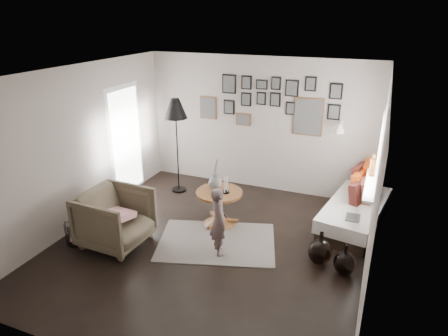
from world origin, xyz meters
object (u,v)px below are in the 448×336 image
at_px(pedestal_table, 219,209).
at_px(child, 219,221).
at_px(daybed, 356,208).
at_px(vase, 215,181).
at_px(demijohn_small, 344,263).
at_px(floor_lamp, 176,112).
at_px(armchair, 115,218).
at_px(magazine_basket, 75,233).
at_px(demijohn_large, 320,252).

xyz_separation_m(pedestal_table, child, (0.32, -0.80, 0.25)).
bearing_deg(daybed, vase, -148.80).
bearing_deg(vase, demijohn_small, -16.78).
relative_size(vase, daybed, 0.28).
distance_m(daybed, demijohn_small, 1.52).
relative_size(vase, demijohn_small, 1.19).
distance_m(floor_lamp, demijohn_small, 4.00).
height_order(armchair, demijohn_small, armchair).
distance_m(daybed, child, 2.45).
height_order(daybed, child, child).
distance_m(vase, magazine_basket, 2.32).
xyz_separation_m(magazine_basket, demijohn_small, (3.94, 0.73, -0.00)).
bearing_deg(demijohn_large, vase, 163.63).
height_order(armchair, child, child).
xyz_separation_m(floor_lamp, demijohn_small, (3.37, -1.60, -1.43)).
distance_m(vase, armchair, 1.67).
height_order(floor_lamp, demijohn_large, floor_lamp).
distance_m(vase, demijohn_small, 2.35).
relative_size(demijohn_large, child, 0.48).
bearing_deg(demijohn_small, daybed, 89.84).
xyz_separation_m(daybed, magazine_basket, (-3.94, -2.24, -0.12)).
distance_m(daybed, floor_lamp, 3.62).
bearing_deg(floor_lamp, armchair, -88.85).
height_order(pedestal_table, demijohn_large, pedestal_table).
bearing_deg(pedestal_table, magazine_basket, -143.36).
distance_m(floor_lamp, child, 2.60).
height_order(demijohn_large, child, child).
xyz_separation_m(armchair, child, (1.55, 0.34, 0.10)).
distance_m(vase, daybed, 2.39).
bearing_deg(demijohn_small, armchair, -171.48).
height_order(magazine_basket, demijohn_large, demijohn_large).
distance_m(daybed, magazine_basket, 4.53).
relative_size(vase, floor_lamp, 0.30).
xyz_separation_m(armchair, demijohn_large, (2.98, 0.62, -0.24)).
bearing_deg(magazine_basket, pedestal_table, 36.64).
bearing_deg(magazine_basket, vase, 38.27).
distance_m(pedestal_table, magazine_basket, 2.29).
bearing_deg(pedestal_table, floor_lamp, 143.03).
xyz_separation_m(pedestal_table, armchair, (-1.23, -1.14, 0.15)).
bearing_deg(demijohn_large, armchair, -168.27).
distance_m(armchair, magazine_basket, 0.70).
distance_m(pedestal_table, daybed, 2.28).
height_order(daybed, armchair, daybed).
height_order(pedestal_table, child, child).
xyz_separation_m(vase, floor_lamp, (-1.19, 0.94, 0.83)).
distance_m(demijohn_small, child, 1.82).
height_order(demijohn_large, demijohn_small, demijohn_large).
bearing_deg(demijohn_large, daybed, 75.72).
relative_size(daybed, magazine_basket, 5.56).
relative_size(pedestal_table, vase, 1.40).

